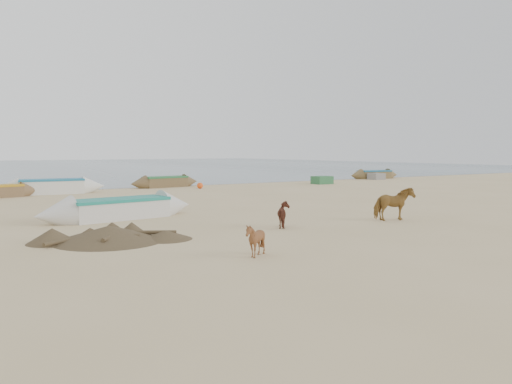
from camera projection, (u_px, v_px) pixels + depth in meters
ground at (315, 228)px, 17.87m from camera, size 140.00×140.00×0.00m
sea at (20, 166)px, 87.14m from camera, size 160.00×160.00×0.00m
cow_adult at (394, 204)px, 19.60m from camera, size 1.69×1.10×1.32m
calf_front at (255, 240)px, 12.90m from camera, size 0.91×0.83×0.89m
calf_right at (285, 215)px, 17.86m from camera, size 0.88×1.00×0.92m
near_canoe at (119, 209)px, 20.14m from camera, size 6.76×2.39×0.83m
debris_pile at (109, 233)px, 15.22m from camera, size 4.41×4.41×0.47m
waterline_canoes at (45, 187)px, 32.04m from camera, size 58.49×4.92×0.96m
beach_clutter at (201, 184)px, 36.89m from camera, size 46.77×5.03×0.64m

